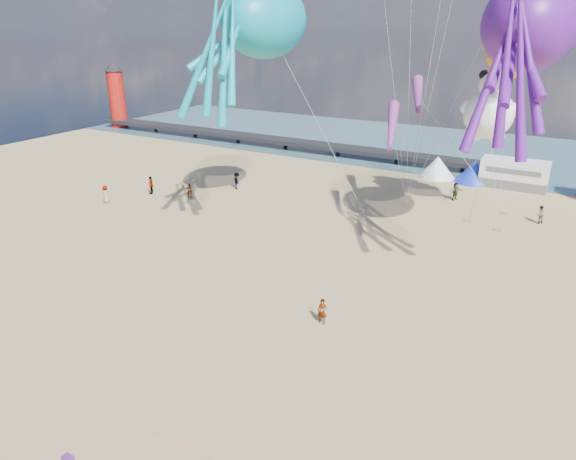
% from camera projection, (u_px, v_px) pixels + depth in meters
% --- Properties ---
extents(ground, '(120.00, 120.00, 0.00)m').
position_uv_depth(ground, '(260.00, 383.00, 24.82)').
color(ground, tan).
rests_on(ground, ground).
extents(water, '(120.00, 120.00, 0.00)m').
position_uv_depth(water, '(480.00, 152.00, 69.08)').
color(water, '#375A69').
rests_on(water, ground).
extents(pier, '(60.00, 3.00, 0.50)m').
position_uv_depth(pier, '(261.00, 138.00, 72.75)').
color(pier, black).
rests_on(pier, ground).
extents(lighthouse, '(2.60, 2.60, 9.00)m').
position_uv_depth(lighthouse, '(117.00, 99.00, 84.32)').
color(lighthouse, '#A5140F').
rests_on(lighthouse, ground).
extents(motorhome_0, '(6.60, 2.50, 3.00)m').
position_uv_depth(motorhome_0, '(514.00, 174.00, 53.69)').
color(motorhome_0, silver).
rests_on(motorhome_0, ground).
extents(tent_white, '(4.00, 4.00, 2.40)m').
position_uv_depth(tent_white, '(437.00, 167.00, 57.49)').
color(tent_white, white).
rests_on(tent_white, ground).
extents(tent_blue, '(4.00, 4.00, 2.40)m').
position_uv_depth(tent_blue, '(474.00, 172.00, 55.64)').
color(tent_blue, '#1933CC').
rests_on(tent_blue, ground).
extents(cooler_purple, '(0.40, 0.30, 0.32)m').
position_uv_depth(cooler_purple, '(68.00, 460.00, 20.23)').
color(cooler_purple, '#571E73').
rests_on(cooler_purple, ground).
extents(rope_line, '(34.00, 0.03, 0.03)m').
position_uv_depth(rope_line, '(193.00, 452.00, 20.79)').
color(rope_line, '#F2338C').
rests_on(rope_line, ground).
extents(standing_person, '(0.61, 0.44, 1.56)m').
position_uv_depth(standing_person, '(322.00, 311.00, 29.44)').
color(standing_person, tan).
rests_on(standing_person, ground).
extents(beachgoer_1, '(0.90, 0.92, 1.60)m').
position_uv_depth(beachgoer_1, '(540.00, 215.00, 44.28)').
color(beachgoer_1, '#7F6659').
rests_on(beachgoer_1, ground).
extents(beachgoer_2, '(1.08, 1.03, 1.77)m').
position_uv_depth(beachgoer_2, '(237.00, 181.00, 53.43)').
color(beachgoer_2, '#7F6659').
rests_on(beachgoer_2, ground).
extents(beachgoer_3, '(1.21, 1.37, 1.84)m').
position_uv_depth(beachgoer_3, '(151.00, 185.00, 51.92)').
color(beachgoer_3, '#7F6659').
rests_on(beachgoer_3, ground).
extents(beachgoer_4, '(0.83, 1.10, 1.74)m').
position_uv_depth(beachgoer_4, '(456.00, 191.00, 50.13)').
color(beachgoer_4, '#7F6659').
rests_on(beachgoer_4, ground).
extents(beachgoer_5, '(1.34, 1.22, 1.49)m').
position_uv_depth(beachgoer_5, '(189.00, 191.00, 50.76)').
color(beachgoer_5, '#7F6659').
rests_on(beachgoer_5, ground).
extents(beachgoer_6, '(0.57, 0.72, 1.73)m').
position_uv_depth(beachgoer_6, '(106.00, 194.00, 49.40)').
color(beachgoer_6, '#7F6659').
rests_on(beachgoer_6, ground).
extents(sandbag_a, '(0.50, 0.35, 0.22)m').
position_uv_depth(sandbag_a, '(363.00, 211.00, 47.19)').
color(sandbag_a, gray).
rests_on(sandbag_a, ground).
extents(sandbag_b, '(0.50, 0.35, 0.22)m').
position_uv_depth(sandbag_b, '(468.00, 221.00, 44.73)').
color(sandbag_b, gray).
rests_on(sandbag_b, ground).
extents(sandbag_c, '(0.50, 0.35, 0.22)m').
position_uv_depth(sandbag_c, '(499.00, 230.00, 42.86)').
color(sandbag_c, gray).
rests_on(sandbag_c, ground).
extents(sandbag_d, '(0.50, 0.35, 0.22)m').
position_uv_depth(sandbag_d, '(504.00, 213.00, 46.65)').
color(sandbag_d, gray).
rests_on(sandbag_d, ground).
extents(sandbag_e, '(0.50, 0.35, 0.22)m').
position_uv_depth(sandbag_e, '(406.00, 205.00, 48.77)').
color(sandbag_e, gray).
rests_on(sandbag_e, ground).
extents(kite_octopus_teal, '(6.15, 11.43, 12.44)m').
position_uv_depth(kite_octopus_teal, '(265.00, 20.00, 39.86)').
color(kite_octopus_teal, '#0A8FA5').
extents(kite_octopus_purple, '(8.39, 11.89, 12.50)m').
position_uv_depth(kite_octopus_purple, '(531.00, 24.00, 32.09)').
color(kite_octopus_purple, '#551384').
extents(kite_panda, '(6.15, 5.95, 7.13)m').
position_uv_depth(kite_panda, '(489.00, 114.00, 43.87)').
color(kite_panda, white).
extents(kite_teddy_orange, '(5.19, 5.04, 5.85)m').
position_uv_depth(kite_teddy_orange, '(509.00, 50.00, 39.32)').
color(kite_teddy_orange, orange).
extents(windsock_left, '(2.75, 7.27, 7.21)m').
position_uv_depth(windsock_left, '(266.00, 22.00, 39.39)').
color(windsock_left, red).
extents(windsock_mid, '(2.75, 5.39, 5.37)m').
position_uv_depth(windsock_mid, '(418.00, 96.00, 43.99)').
color(windsock_mid, red).
extents(windsock_right, '(2.51, 5.61, 5.59)m').
position_uv_depth(windsock_right, '(392.00, 126.00, 40.42)').
color(windsock_right, red).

